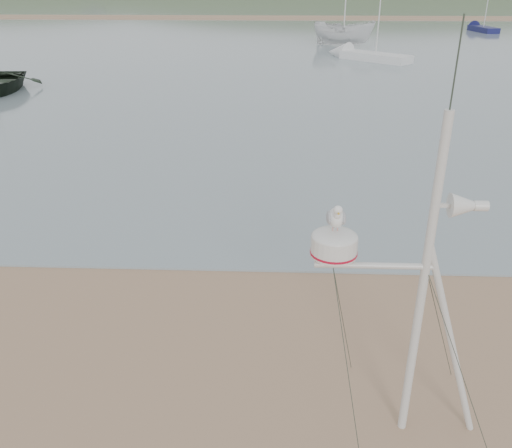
{
  "coord_description": "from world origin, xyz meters",
  "views": [
    {
      "loc": [
        2.65,
        -5.56,
        5.54
      ],
      "look_at": [
        2.38,
        1.0,
        2.48
      ],
      "focal_mm": 38.0,
      "sensor_mm": 36.0,
      "label": 1
    }
  ],
  "objects_px": {
    "mast_rig": "(409,353)",
    "boat_white": "(345,12)",
    "sailboat_blue_far": "(477,28)",
    "sailboat_white_near": "(356,54)"
  },
  "relations": [
    {
      "from": "sailboat_white_near",
      "to": "mast_rig",
      "type": "bearing_deg",
      "value": -96.18
    },
    {
      "from": "mast_rig",
      "to": "sailboat_white_near",
      "type": "distance_m",
      "value": 34.18
    },
    {
      "from": "boat_white",
      "to": "mast_rig",
      "type": "bearing_deg",
      "value": -160.83
    },
    {
      "from": "mast_rig",
      "to": "boat_white",
      "type": "bearing_deg",
      "value": 85.07
    },
    {
      "from": "mast_rig",
      "to": "boat_white",
      "type": "height_order",
      "value": "boat_white"
    },
    {
      "from": "boat_white",
      "to": "sailboat_blue_far",
      "type": "bearing_deg",
      "value": -24.61
    },
    {
      "from": "boat_white",
      "to": "sailboat_blue_far",
      "type": "xyz_separation_m",
      "value": [
        15.08,
        13.24,
        -2.31
      ]
    },
    {
      "from": "boat_white",
      "to": "sailboat_blue_far",
      "type": "relative_size",
      "value": 0.91
    },
    {
      "from": "mast_rig",
      "to": "sailboat_blue_far",
      "type": "distance_m",
      "value": 57.37
    },
    {
      "from": "boat_white",
      "to": "sailboat_white_near",
      "type": "distance_m",
      "value": 7.42
    }
  ]
}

